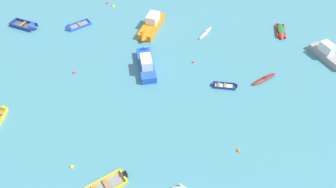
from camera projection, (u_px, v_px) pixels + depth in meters
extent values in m
cube|color=gray|center=(105.00, 187.00, 26.55)|extent=(3.64, 3.17, 0.11)
cube|color=yellow|center=(102.00, 180.00, 26.83)|extent=(3.03, 2.26, 0.44)
cube|color=yellow|center=(124.00, 176.00, 27.11)|extent=(0.94, 1.21, 0.44)
cube|color=#937047|center=(107.00, 185.00, 26.43)|extent=(1.06, 1.25, 0.03)
cube|color=black|center=(125.00, 174.00, 27.05)|extent=(0.49, 0.50, 0.62)
cube|color=#4C4C51|center=(24.00, 26.00, 43.28)|extent=(3.85, 2.51, 0.14)
cube|color=navy|center=(27.00, 22.00, 43.61)|extent=(3.56, 1.30, 0.54)
cube|color=navy|center=(20.00, 28.00, 42.65)|extent=(3.56, 1.30, 0.54)
cube|color=navy|center=(13.00, 22.00, 43.62)|extent=(0.63, 1.46, 0.54)
cone|color=navy|center=(34.00, 28.00, 42.61)|extent=(1.28, 1.66, 1.46)
cube|color=#937047|center=(22.00, 24.00, 43.11)|extent=(0.81, 1.42, 0.03)
ellipsoid|color=maroon|center=(264.00, 79.00, 35.73)|extent=(3.37, 2.62, 0.33)
torus|color=black|center=(264.00, 78.00, 35.62)|extent=(0.63, 0.63, 0.07)
cube|color=blue|center=(146.00, 65.00, 36.99)|extent=(3.11, 6.07, 0.87)
cone|color=blue|center=(143.00, 50.00, 38.98)|extent=(1.73, 1.49, 1.49)
cube|color=white|center=(146.00, 62.00, 35.84)|extent=(1.74, 2.34, 1.20)
cube|color=black|center=(145.00, 55.00, 36.29)|extent=(1.22, 0.46, 0.53)
cube|color=#4C4C51|center=(280.00, 32.00, 42.38)|extent=(1.36, 3.11, 0.09)
cube|color=red|center=(285.00, 31.00, 42.22)|extent=(0.43, 3.13, 0.35)
cube|color=red|center=(277.00, 31.00, 42.35)|extent=(0.43, 3.13, 0.35)
cube|color=red|center=(280.00, 25.00, 43.33)|extent=(1.08, 0.23, 0.35)
cone|color=red|center=(281.00, 38.00, 41.17)|extent=(1.13, 0.84, 1.05)
cube|color=#937047|center=(281.00, 30.00, 42.34)|extent=(1.01, 0.44, 0.03)
cube|color=#937047|center=(281.00, 34.00, 41.73)|extent=(1.01, 0.44, 0.03)
ellipsoid|color=#236633|center=(281.00, 29.00, 42.07)|extent=(1.29, 2.84, 0.33)
cube|color=gray|center=(327.00, 56.00, 38.27)|extent=(3.87, 5.22, 0.76)
cube|color=white|center=(327.00, 48.00, 37.87)|extent=(1.90, 2.16, 1.17)
cube|color=black|center=(333.00, 50.00, 37.20)|extent=(1.03, 0.67, 0.51)
cube|color=orange|center=(152.00, 26.00, 42.58)|extent=(3.48, 6.32, 0.90)
cone|color=orange|center=(143.00, 39.00, 40.53)|extent=(1.92, 1.59, 1.66)
cube|color=white|center=(153.00, 18.00, 42.23)|extent=(1.94, 2.46, 1.11)
cube|color=black|center=(150.00, 20.00, 41.45)|extent=(1.34, 0.52, 0.49)
ellipsoid|color=white|center=(205.00, 33.00, 41.98)|extent=(2.19, 3.29, 0.31)
torus|color=black|center=(206.00, 32.00, 41.88)|extent=(0.57, 0.57, 0.07)
cube|color=yellow|center=(2.00, 119.00, 31.57)|extent=(0.14, 3.02, 0.38)
cone|color=yellow|center=(3.00, 108.00, 32.64)|extent=(1.01, 0.71, 0.99)
cube|color=#937047|center=(0.00, 113.00, 32.02)|extent=(0.93, 0.34, 0.03)
cube|color=beige|center=(224.00, 86.00, 35.06)|extent=(2.49, 0.98, 0.08)
cube|color=navy|center=(224.00, 88.00, 34.67)|extent=(2.54, 0.23, 0.33)
cube|color=navy|center=(224.00, 83.00, 35.26)|extent=(2.54, 0.23, 0.33)
cube|color=navy|center=(235.00, 87.00, 34.85)|extent=(0.15, 0.85, 0.33)
cone|color=navy|center=(212.00, 85.00, 35.07)|extent=(0.64, 0.87, 0.83)
cube|color=#937047|center=(225.00, 85.00, 34.91)|extent=(0.32, 0.79, 0.03)
cube|color=#937047|center=(219.00, 85.00, 34.97)|extent=(0.32, 0.79, 0.03)
cube|color=black|center=(236.00, 86.00, 34.76)|extent=(0.25, 0.24, 0.46)
cube|color=gray|center=(79.00, 26.00, 43.36)|extent=(3.23, 2.97, 0.09)
cube|color=blue|center=(81.00, 27.00, 42.90)|extent=(2.59, 2.14, 0.35)
cube|color=blue|center=(77.00, 23.00, 43.64)|extent=(2.59, 2.14, 0.35)
cube|color=blue|center=(89.00, 21.00, 43.92)|extent=(0.94, 1.11, 0.35)
cone|color=blue|center=(67.00, 29.00, 42.58)|extent=(1.40, 1.47, 1.29)
cube|color=#937047|center=(80.00, 24.00, 43.29)|extent=(1.03, 1.15, 0.03)
sphere|color=orange|center=(238.00, 151.00, 29.17)|extent=(0.38, 0.38, 0.38)
sphere|color=red|center=(107.00, 3.00, 47.63)|extent=(0.44, 0.44, 0.44)
sphere|color=yellow|center=(113.00, 6.00, 47.04)|extent=(0.46, 0.46, 0.46)
sphere|color=red|center=(74.00, 73.00, 36.69)|extent=(0.41, 0.41, 0.41)
sphere|color=yellow|center=(72.00, 167.00, 27.99)|extent=(0.40, 0.40, 0.40)
sphere|color=red|center=(193.00, 62.00, 38.01)|extent=(0.35, 0.35, 0.35)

